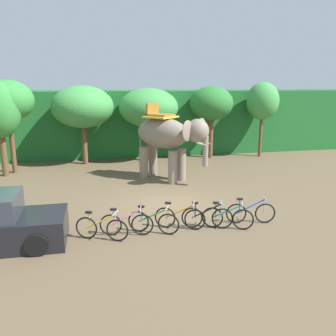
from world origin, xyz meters
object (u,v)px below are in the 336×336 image
at_px(tree_far_right, 8,101).
at_px(bike_orange, 180,218).
at_px(bike_green, 153,222).
at_px(bike_blue, 251,212).
at_px(tree_left, 211,104).
at_px(tree_center_left, 83,107).
at_px(tree_center_right, 263,101).
at_px(bike_teal, 228,218).
at_px(bike_black, 207,217).
at_px(elephant, 168,136).
at_px(bike_pink, 126,224).
at_px(tree_far_left, 149,108).
at_px(bike_yellow, 102,228).

xyz_separation_m(tree_far_right, bike_orange, (6.92, -9.25, -3.44)).
bearing_deg(bike_green, bike_blue, 2.16).
distance_m(tree_left, bike_orange, 12.30).
xyz_separation_m(tree_center_left, tree_center_right, (11.31, -0.02, 0.21)).
relative_size(bike_orange, bike_teal, 1.00).
height_order(tree_far_right, tree_center_left, tree_far_right).
xyz_separation_m(bike_orange, bike_blue, (2.50, -0.04, 0.00)).
bearing_deg(bike_black, bike_orange, 170.84).
bearing_deg(elephant, tree_center_left, 131.67).
bearing_deg(tree_center_left, tree_far_right, -159.28).
bearing_deg(tree_far_right, tree_center_right, 5.27).
distance_m(bike_pink, bike_green, 0.86).
xyz_separation_m(tree_left, bike_green, (-5.67, -11.10, -3.08)).
bearing_deg(elephant, tree_far_left, 92.38).
height_order(tree_center_left, bike_orange, tree_center_left).
bearing_deg(bike_black, bike_pink, -179.61).
relative_size(tree_center_left, bike_orange, 2.90).
bearing_deg(bike_green, bike_orange, 10.66).
xyz_separation_m(bike_black, bike_teal, (0.65, -0.18, 0.00)).
bearing_deg(bike_yellow, bike_green, 5.96).
xyz_separation_m(tree_far_right, bike_blue, (9.42, -9.29, -3.44)).
relative_size(bike_yellow, bike_green, 1.02).
height_order(tree_left, bike_black, tree_left).
relative_size(bike_yellow, bike_pink, 0.94).
relative_size(tree_center_left, bike_black, 2.79).
relative_size(tree_left, bike_teal, 2.87).
bearing_deg(bike_orange, tree_center_right, 52.67).
distance_m(tree_center_right, bike_blue, 12.48).
relative_size(tree_center_left, bike_teal, 2.90).
relative_size(elephant, bike_black, 2.29).
xyz_separation_m(tree_far_right, bike_black, (7.82, -9.39, -3.44)).
relative_size(tree_center_left, bike_pink, 2.74).
height_order(tree_far_right, bike_teal, tree_far_right).
distance_m(bike_pink, bike_blue, 4.28).
bearing_deg(tree_center_left, bike_orange, -73.29).
bearing_deg(bike_blue, tree_center_right, 62.29).
relative_size(tree_center_left, bike_green, 2.95).
relative_size(tree_left, bike_black, 2.76).
relative_size(tree_left, bike_blue, 2.71).
relative_size(tree_center_right, elephant, 1.28).
bearing_deg(tree_far_right, bike_pink, -61.36).
relative_size(tree_left, tree_center_right, 0.95).
height_order(tree_left, bike_orange, tree_left).
bearing_deg(tree_far_right, tree_left, 8.16).
relative_size(tree_left, bike_orange, 2.87).
relative_size(bike_green, bike_teal, 0.98).
xyz_separation_m(tree_center_right, bike_blue, (-5.61, -10.68, -3.21)).
xyz_separation_m(tree_center_left, bike_black, (4.10, -10.80, -3.00)).
bearing_deg(tree_center_left, elephant, -48.33).
relative_size(bike_black, bike_blue, 0.98).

